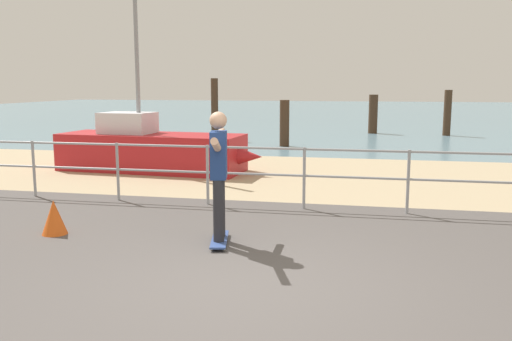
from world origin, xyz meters
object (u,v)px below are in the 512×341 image
at_px(skateboard, 220,240).
at_px(traffic_cone, 54,218).
at_px(sailboat, 157,150).
at_px(skateboarder, 219,168).

xyz_separation_m(skateboard, traffic_cone, (-2.35, -0.04, 0.18)).
xyz_separation_m(sailboat, skateboard, (3.05, -5.48, -0.45)).
distance_m(skateboarder, traffic_cone, 2.48).
height_order(sailboat, skateboarder, sailboat).
bearing_deg(traffic_cone, sailboat, 97.19).
relative_size(skateboard, traffic_cone, 1.65).
bearing_deg(skateboard, skateboarder, -63.43).
distance_m(sailboat, skateboarder, 6.29).
relative_size(sailboat, skateboarder, 3.04).
xyz_separation_m(sailboat, skateboarder, (3.05, -5.48, 0.50)).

